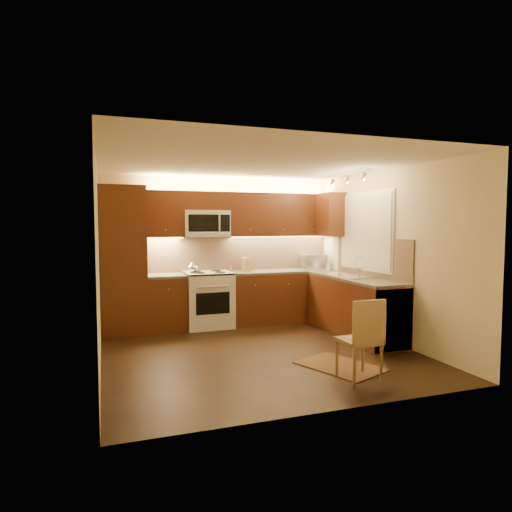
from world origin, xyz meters
name	(u,v)px	position (x,y,z in m)	size (l,w,h in m)	color
floor	(259,352)	(0.00, 0.00, 0.00)	(4.00, 4.00, 0.01)	black
ceiling	(259,163)	(0.00, 0.00, 2.50)	(4.00, 4.00, 0.01)	beige
wall_back	(221,251)	(0.00, 2.00, 1.25)	(4.00, 0.01, 2.50)	beige
wall_front	(334,275)	(0.00, -2.00, 1.25)	(4.00, 0.01, 2.50)	beige
wall_left	(98,263)	(-2.00, 0.00, 1.25)	(0.01, 4.00, 2.50)	beige
wall_right	(387,256)	(2.00, 0.00, 1.25)	(0.01, 4.00, 2.50)	beige
pantry	(123,260)	(-1.65, 1.70, 1.15)	(0.70, 0.60, 2.30)	#4C2910
base_cab_back_left	(166,303)	(-0.99, 1.70, 0.43)	(0.62, 0.60, 0.86)	#4C2910
counter_back_left	(166,276)	(-0.99, 1.70, 0.88)	(0.62, 0.60, 0.04)	#373532
base_cab_back_right	(282,297)	(1.04, 1.70, 0.43)	(1.92, 0.60, 0.86)	#4C2910
counter_back_right	(282,271)	(1.04, 1.70, 0.88)	(1.92, 0.60, 0.04)	#373532
base_cab_right	(354,307)	(1.70, 0.40, 0.43)	(0.60, 2.00, 0.86)	#4C2910
counter_right	(355,278)	(1.70, 0.40, 0.88)	(0.60, 2.00, 0.04)	#373532
dishwasher	(381,316)	(1.70, -0.30, 0.43)	(0.58, 0.60, 0.84)	silver
backsplash_back	(240,253)	(0.35, 1.99, 1.20)	(3.30, 0.02, 0.60)	#A27F63
backsplash_right	(371,257)	(1.99, 0.40, 1.20)	(0.02, 2.00, 0.60)	#A27F63
upper_cab_back_left	(164,214)	(-0.99, 1.82, 1.88)	(0.62, 0.35, 0.75)	#4C2910
upper_cab_back_right	(280,215)	(1.04, 1.82, 1.88)	(1.92, 0.35, 0.75)	#4C2910
upper_cab_bridge	(206,201)	(-0.30, 1.82, 2.09)	(0.76, 0.35, 0.31)	#4C2910
upper_cab_right_corner	(331,215)	(1.82, 1.40, 1.88)	(0.35, 0.50, 0.75)	#4C2910
stove	(208,299)	(-0.30, 1.68, 0.46)	(0.76, 0.65, 0.92)	silver
microwave	(206,224)	(-0.30, 1.81, 1.72)	(0.76, 0.38, 0.44)	silver
window_frame	(366,231)	(1.99, 0.55, 1.60)	(0.03, 1.44, 1.24)	silver
window_blinds	(365,231)	(1.97, 0.55, 1.60)	(0.02, 1.36, 1.16)	silver
sink	(350,271)	(1.70, 0.55, 0.98)	(0.52, 0.86, 0.15)	silver
faucet	(360,266)	(1.88, 0.55, 1.05)	(0.20, 0.04, 0.30)	silver
track_light_bar	(347,174)	(1.55, 0.40, 2.46)	(0.04, 1.20, 0.03)	silver
kettle	(193,267)	(-0.57, 1.61, 1.02)	(0.18, 0.18, 0.20)	silver
toaster_oven	(313,261)	(1.69, 1.81, 1.03)	(0.44, 0.33, 0.26)	silver
knife_block	(246,264)	(0.40, 1.80, 1.02)	(0.11, 0.17, 0.23)	#997345
spice_jar_a	(231,269)	(0.14, 1.83, 0.94)	(0.04, 0.04, 0.09)	silver
spice_jar_b	(230,268)	(0.14, 1.89, 0.95)	(0.05, 0.05, 0.11)	brown
spice_jar_c	(245,268)	(0.38, 1.83, 0.95)	(0.04, 0.04, 0.09)	silver
spice_jar_d	(246,268)	(0.41, 1.87, 0.95)	(0.04, 0.04, 0.10)	#A38A30
soap_bottle	(330,266)	(1.79, 1.34, 0.99)	(0.08, 0.09, 0.19)	silver
rug	(340,366)	(0.72, -0.90, 0.01)	(0.65, 0.97, 0.01)	black
dining_chair	(359,339)	(0.69, -1.34, 0.45)	(0.40, 0.40, 0.91)	#997345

